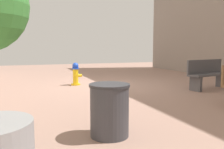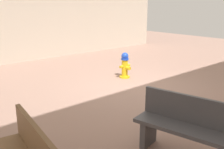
% 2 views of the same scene
% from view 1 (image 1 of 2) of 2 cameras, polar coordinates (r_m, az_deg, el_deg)
% --- Properties ---
extents(ground_plane, '(23.40, 23.40, 0.00)m').
position_cam_1_polar(ground_plane, '(8.41, -0.40, -2.60)').
color(ground_plane, '#9E7A6B').
extents(fire_hydrant, '(0.39, 0.41, 0.81)m').
position_cam_1_polar(fire_hydrant, '(8.49, -8.85, 0.14)').
color(fire_hydrant, gold).
rests_on(fire_hydrant, ground_plane).
extents(bench_near, '(1.77, 0.79, 0.95)m').
position_cam_1_polar(bench_near, '(8.21, 22.38, 0.19)').
color(bench_near, '#4C4C51').
rests_on(bench_near, ground_plane).
extents(trash_bin, '(0.61, 0.61, 0.80)m').
position_cam_1_polar(trash_bin, '(3.54, -0.62, -8.66)').
color(trash_bin, '#38383D').
rests_on(trash_bin, ground_plane).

